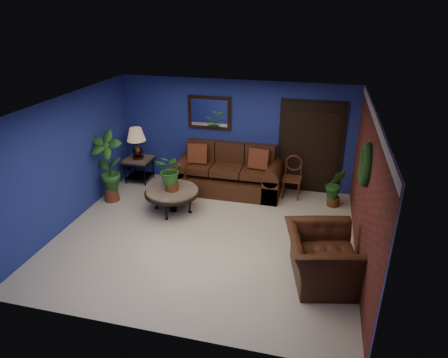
% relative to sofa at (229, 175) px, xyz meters
% --- Properties ---
extents(floor, '(5.50, 5.50, 0.00)m').
position_rel_sofa_xyz_m(floor, '(0.05, -2.09, -0.36)').
color(floor, beige).
rests_on(floor, ground).
extents(wall_back, '(5.50, 0.04, 2.50)m').
position_rel_sofa_xyz_m(wall_back, '(0.05, 0.41, 0.89)').
color(wall_back, navy).
rests_on(wall_back, ground).
extents(wall_left, '(0.04, 5.00, 2.50)m').
position_rel_sofa_xyz_m(wall_left, '(-2.70, -2.09, 0.89)').
color(wall_left, navy).
rests_on(wall_left, ground).
extents(wall_right_brick, '(0.04, 5.00, 2.50)m').
position_rel_sofa_xyz_m(wall_right_brick, '(2.80, -2.09, 0.89)').
color(wall_right_brick, maroon).
rests_on(wall_right_brick, ground).
extents(ceiling, '(5.50, 5.00, 0.02)m').
position_rel_sofa_xyz_m(ceiling, '(0.05, -2.09, 2.14)').
color(ceiling, silver).
rests_on(ceiling, wall_back).
extents(crown_molding, '(0.03, 5.00, 0.14)m').
position_rel_sofa_xyz_m(crown_molding, '(2.77, -2.09, 2.07)').
color(crown_molding, white).
rests_on(crown_molding, wall_right_brick).
extents(wall_mirror, '(1.02, 0.06, 0.77)m').
position_rel_sofa_xyz_m(wall_mirror, '(-0.55, 0.37, 1.36)').
color(wall_mirror, '#3F2310').
rests_on(wall_mirror, wall_back).
extents(closet_door, '(1.44, 0.06, 2.18)m').
position_rel_sofa_xyz_m(closet_door, '(1.80, 0.38, 0.69)').
color(closet_door, black).
rests_on(closet_door, wall_back).
extents(wreath, '(0.16, 0.72, 0.72)m').
position_rel_sofa_xyz_m(wreath, '(2.74, -2.04, 1.34)').
color(wreath, black).
rests_on(wreath, wall_right_brick).
extents(sofa, '(2.44, 1.05, 1.10)m').
position_rel_sofa_xyz_m(sofa, '(0.00, 0.00, 0.00)').
color(sofa, '#431E13').
rests_on(sofa, ground).
extents(coffee_table, '(1.15, 1.15, 0.49)m').
position_rel_sofa_xyz_m(coffee_table, '(-0.90, -1.32, 0.08)').
color(coffee_table, '#524B47').
rests_on(coffee_table, ground).
extents(end_table, '(0.64, 0.64, 0.59)m').
position_rel_sofa_xyz_m(end_table, '(-2.25, -0.04, 0.09)').
color(end_table, '#524B47').
rests_on(end_table, ground).
extents(table_lamp, '(0.44, 0.44, 0.74)m').
position_rel_sofa_xyz_m(table_lamp, '(-2.25, -0.04, 0.70)').
color(table_lamp, '#3F2310').
rests_on(table_lamp, end_table).
extents(side_chair, '(0.41, 0.41, 0.94)m').
position_rel_sofa_xyz_m(side_chair, '(1.47, 0.03, 0.17)').
color(side_chair, '#5E2E1A').
rests_on(side_chair, ground).
extents(armchair, '(1.34, 1.46, 0.82)m').
position_rel_sofa_xyz_m(armchair, '(2.20, -2.89, 0.05)').
color(armchair, '#431E13').
rests_on(armchair, ground).
extents(coffee_plant, '(0.70, 0.64, 0.78)m').
position_rel_sofa_xyz_m(coffee_plant, '(-0.90, -1.32, 0.56)').
color(coffee_plant, brown).
rests_on(coffee_plant, coffee_table).
extents(floor_plant, '(0.43, 0.37, 0.87)m').
position_rel_sofa_xyz_m(floor_plant, '(2.40, -0.26, 0.09)').
color(floor_plant, brown).
rests_on(floor_plant, ground).
extents(tall_plant, '(0.73, 0.51, 1.59)m').
position_rel_sofa_xyz_m(tall_plant, '(-2.40, -1.18, 0.51)').
color(tall_plant, brown).
rests_on(tall_plant, ground).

